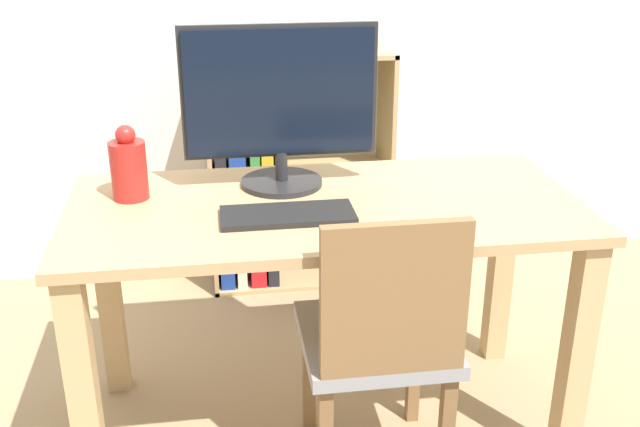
{
  "coord_description": "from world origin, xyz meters",
  "views": [
    {
      "loc": [
        -0.3,
        -1.89,
        1.5
      ],
      "look_at": [
        0.0,
        0.1,
        0.66
      ],
      "focal_mm": 42.0,
      "sensor_mm": 36.0,
      "label": 1
    }
  ],
  "objects": [
    {
      "name": "ground_plane",
      "position": [
        0.0,
        0.0,
        0.0
      ],
      "size": [
        10.0,
        10.0,
        0.0
      ],
      "primitive_type": "plane",
      "color": "#997F5B"
    },
    {
      "name": "desk",
      "position": [
        0.0,
        0.0,
        0.6
      ],
      "size": [
        1.41,
        0.67,
        0.73
      ],
      "color": "tan",
      "rests_on": "ground_plane"
    },
    {
      "name": "monitor",
      "position": [
        -0.1,
        0.16,
        0.99
      ],
      "size": [
        0.55,
        0.24,
        0.46
      ],
      "color": "#232326",
      "rests_on": "desk"
    },
    {
      "name": "keyboard",
      "position": [
        -0.11,
        -0.09,
        0.74
      ],
      "size": [
        0.35,
        0.15,
        0.02
      ],
      "color": "black",
      "rests_on": "desk"
    },
    {
      "name": "vase",
      "position": [
        -0.53,
        0.12,
        0.83
      ],
      "size": [
        0.1,
        0.1,
        0.21
      ],
      "color": "#B2231E",
      "rests_on": "desk"
    },
    {
      "name": "chair",
      "position": [
        0.11,
        -0.25,
        0.45
      ],
      "size": [
        0.4,
        0.4,
        0.83
      ],
      "rotation": [
        0.0,
        0.0,
        0.07
      ],
      "color": "gray",
      "rests_on": "ground_plane"
    },
    {
      "name": "bookshelf",
      "position": [
        -0.09,
        0.98,
        0.46
      ],
      "size": [
        0.74,
        0.28,
        0.97
      ],
      "color": "tan",
      "rests_on": "ground_plane"
    }
  ]
}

